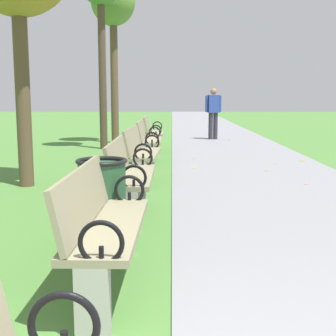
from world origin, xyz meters
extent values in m
cube|color=gray|center=(1.56, 18.00, 0.01)|extent=(3.11, 44.00, 0.02)
torus|color=black|center=(-0.39, 0.63, 0.59)|extent=(0.27, 0.03, 0.27)
cube|color=gray|center=(-0.45, 2.37, 0.47)|extent=(0.47, 1.61, 0.05)
cube|color=gray|center=(-0.64, 2.38, 0.70)|extent=(0.15, 1.60, 0.40)
cube|color=#A8A59E|center=(-0.46, 1.63, 0.23)|extent=(0.20, 0.12, 0.45)
cube|color=#A8A59E|center=(-0.44, 3.11, 0.23)|extent=(0.20, 0.12, 0.45)
torus|color=black|center=(-0.40, 1.61, 0.59)|extent=(0.27, 0.03, 0.27)
cylinder|color=black|center=(-0.40, 1.61, 0.51)|extent=(0.03, 0.03, 0.12)
torus|color=black|center=(-0.38, 3.13, 0.59)|extent=(0.27, 0.03, 0.27)
cylinder|color=black|center=(-0.38, 3.13, 0.51)|extent=(0.03, 0.03, 0.12)
cube|color=gray|center=(-0.45, 4.53, 0.47)|extent=(0.44, 1.60, 0.05)
cube|color=gray|center=(-0.64, 4.53, 0.70)|extent=(0.12, 1.60, 0.40)
cube|color=#A8A59E|center=(-0.45, 3.79, 0.23)|extent=(0.20, 0.12, 0.45)
cube|color=#A8A59E|center=(-0.45, 5.27, 0.23)|extent=(0.20, 0.12, 0.45)
torus|color=black|center=(-0.39, 3.77, 0.59)|extent=(0.27, 0.03, 0.27)
cylinder|color=black|center=(-0.39, 3.77, 0.51)|extent=(0.03, 0.03, 0.12)
torus|color=black|center=(-0.39, 5.29, 0.59)|extent=(0.27, 0.03, 0.27)
cylinder|color=black|center=(-0.39, 5.29, 0.51)|extent=(0.03, 0.03, 0.12)
cube|color=gray|center=(-0.45, 6.69, 0.47)|extent=(0.51, 1.62, 0.05)
cube|color=gray|center=(-0.64, 6.70, 0.70)|extent=(0.19, 1.60, 0.40)
cube|color=#A8A59E|center=(-0.48, 5.95, 0.23)|extent=(0.21, 0.13, 0.45)
cube|color=#A8A59E|center=(-0.42, 7.43, 0.23)|extent=(0.21, 0.13, 0.45)
torus|color=black|center=(-0.42, 5.93, 0.59)|extent=(0.27, 0.04, 0.27)
cylinder|color=black|center=(-0.42, 5.93, 0.51)|extent=(0.03, 0.03, 0.12)
torus|color=black|center=(-0.36, 7.45, 0.59)|extent=(0.27, 0.04, 0.27)
cylinder|color=black|center=(-0.36, 7.45, 0.51)|extent=(0.03, 0.03, 0.12)
cube|color=gray|center=(-0.45, 8.90, 0.47)|extent=(0.45, 1.60, 0.05)
cube|color=gray|center=(-0.64, 8.90, 0.70)|extent=(0.13, 1.60, 0.40)
cube|color=#A8A59E|center=(-0.45, 8.16, 0.23)|extent=(0.20, 0.12, 0.45)
cube|color=#A8A59E|center=(-0.45, 9.64, 0.23)|extent=(0.20, 0.12, 0.45)
torus|color=black|center=(-0.39, 8.14, 0.59)|extent=(0.27, 0.03, 0.27)
cylinder|color=black|center=(-0.39, 8.14, 0.51)|extent=(0.03, 0.03, 0.12)
torus|color=black|center=(-0.39, 9.66, 0.59)|extent=(0.27, 0.03, 0.27)
cylinder|color=black|center=(-0.39, 9.66, 0.51)|extent=(0.03, 0.03, 0.12)
cube|color=gray|center=(-0.45, 11.07, 0.47)|extent=(0.46, 1.60, 0.05)
cube|color=gray|center=(-0.64, 11.07, 0.70)|extent=(0.14, 1.60, 0.40)
cube|color=#A8A59E|center=(-0.44, 10.33, 0.23)|extent=(0.20, 0.12, 0.45)
cube|color=#A8A59E|center=(-0.46, 11.81, 0.23)|extent=(0.20, 0.12, 0.45)
torus|color=black|center=(-0.38, 10.31, 0.59)|extent=(0.27, 0.03, 0.27)
cylinder|color=black|center=(-0.38, 10.31, 0.51)|extent=(0.03, 0.03, 0.12)
torus|color=black|center=(-0.40, 11.83, 0.59)|extent=(0.27, 0.03, 0.27)
cylinder|color=black|center=(-0.40, 11.83, 0.51)|extent=(0.03, 0.03, 0.12)
cylinder|color=brown|center=(-2.30, 6.37, 1.47)|extent=(0.23, 0.23, 2.94)
cylinder|color=#4C3D2D|center=(-1.82, 11.64, 1.97)|extent=(0.20, 0.20, 3.93)
cylinder|color=brown|center=(-1.71, 13.26, 1.83)|extent=(0.22, 0.22, 3.66)
ellipsoid|color=#5B8438|center=(-1.71, 13.26, 4.11)|extent=(1.28, 1.28, 1.41)
cylinder|color=#2D2D38|center=(1.24, 14.22, 0.45)|extent=(0.14, 0.14, 0.85)
cylinder|color=#2D2D38|center=(1.40, 14.25, 0.45)|extent=(0.14, 0.14, 0.85)
cube|color=#2D4799|center=(1.32, 14.23, 1.15)|extent=(0.38, 0.28, 0.56)
sphere|color=#9E7051|center=(1.32, 14.23, 1.54)|extent=(0.20, 0.20, 0.20)
cylinder|color=#2D4799|center=(1.10, 14.19, 1.15)|extent=(0.09, 0.09, 0.52)
cylinder|color=#2D4799|center=(1.53, 14.28, 1.15)|extent=(0.09, 0.09, 0.52)
cylinder|color=#234C2D|center=(-0.65, 3.34, 0.40)|extent=(0.44, 0.44, 0.80)
torus|color=black|center=(-0.65, 3.34, 0.82)|extent=(0.48, 0.48, 0.04)
cylinder|color=#BC842D|center=(0.49, 9.49, 0.02)|extent=(0.09, 0.09, 0.00)
cylinder|color=#AD6B23|center=(-1.25, 4.37, 0.00)|extent=(0.07, 0.07, 0.00)
cylinder|color=brown|center=(-0.99, 7.53, 0.00)|extent=(0.14, 0.14, 0.00)
cylinder|color=gold|center=(2.14, 6.44, 0.02)|extent=(0.07, 0.07, 0.00)
cylinder|color=gold|center=(0.44, 8.16, 0.02)|extent=(0.17, 0.17, 0.00)
cylinder|color=#BC842D|center=(1.78, 7.80, 0.02)|extent=(0.12, 0.12, 0.00)
cylinder|color=gold|center=(2.17, 8.78, 0.02)|extent=(0.09, 0.09, 0.00)
cylinder|color=gold|center=(-1.60, 7.62, 0.00)|extent=(0.16, 0.16, 0.00)
cylinder|color=#BC842D|center=(2.81, 9.15, 0.02)|extent=(0.12, 0.12, 0.00)
cylinder|color=brown|center=(1.79, 13.87, 0.02)|extent=(0.11, 0.11, 0.00)
camera|label=1|loc=(0.00, -0.98, 1.42)|focal=50.68mm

